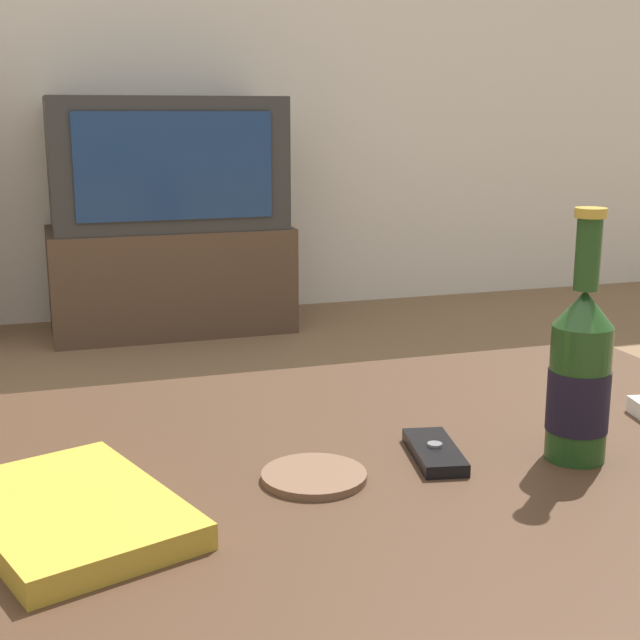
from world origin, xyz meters
The scene contains 7 objects.
coffee_table centered at (0.00, 0.00, 0.43)m, with size 1.28×0.74×0.50m.
tv_stand centered at (0.29, 2.72, 0.21)m, with size 0.94×0.46×0.42m.
television centered at (0.29, 2.71, 0.67)m, with size 0.89×0.46×0.50m.
beer_bottle centered at (0.31, -0.05, 0.59)m, with size 0.07×0.07×0.27m.
cell_phone centered at (0.17, -0.01, 0.51)m, with size 0.07×0.12×0.02m.
coaster centered at (0.03, -0.02, 0.50)m, with size 0.11×0.11×0.01m.
table_book centered at (-0.21, -0.05, 0.51)m, with size 0.23×0.28×0.02m.
Camera 1 is at (-0.22, -0.83, 0.86)m, focal length 50.00 mm.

